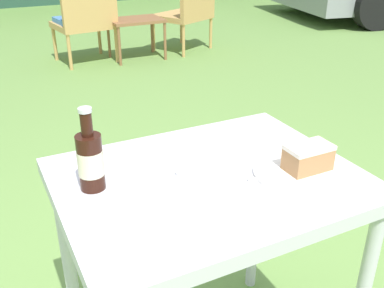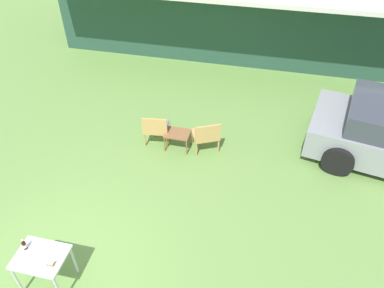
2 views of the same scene
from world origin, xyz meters
name	(u,v)px [view 1 (image 1 of 2)]	position (x,y,z in m)	size (l,w,h in m)	color
wicker_chair_cushioned	(85,20)	(0.63, 3.86, 0.45)	(0.64, 0.58, 0.81)	tan
wicker_chair_plain	(188,11)	(1.82, 3.85, 0.46)	(0.74, 0.71, 0.81)	tan
garden_side_table	(136,24)	(1.16, 3.78, 0.38)	(0.57, 0.43, 0.43)	brown
patio_table	(208,205)	(0.00, 0.00, 0.64)	(0.78, 0.61, 0.73)	silver
cake_on_plate	(303,165)	(0.23, -0.10, 0.76)	(0.23, 0.23, 0.08)	white
cola_bottle_near	(90,160)	(-0.29, 0.08, 0.81)	(0.06, 0.06, 0.21)	black
fork	(283,177)	(0.17, -0.10, 0.74)	(0.18, 0.07, 0.01)	silver
loose_bottle_cap	(180,173)	(-0.06, 0.04, 0.74)	(0.03, 0.03, 0.01)	silver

